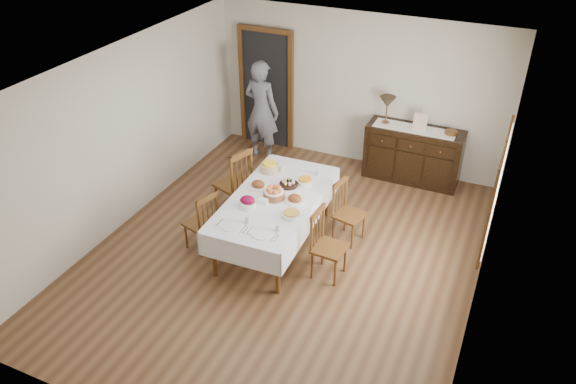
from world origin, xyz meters
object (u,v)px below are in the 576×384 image
at_px(chair_right_near, 326,244).
at_px(person, 262,107).
at_px(dining_table, 275,203).
at_px(chair_left_near, 203,221).
at_px(chair_left_far, 235,182).
at_px(sideboard, 413,154).
at_px(table_lamp, 387,103).
at_px(chair_right_far, 347,211).

xyz_separation_m(chair_right_near, person, (-2.18, 2.58, 0.47)).
distance_m(dining_table, chair_left_near, 1.01).
bearing_deg(chair_left_near, person, -153.90).
xyz_separation_m(chair_left_far, sideboard, (2.16, 2.10, -0.09)).
xyz_separation_m(chair_left_near, table_lamp, (1.64, 3.05, 0.83)).
xyz_separation_m(chair_right_near, chair_right_far, (-0.01, 0.85, -0.02)).
relative_size(chair_left_far, chair_right_near, 1.14).
bearing_deg(chair_right_far, person, 64.04).
distance_m(dining_table, chair_left_far, 0.97).
height_order(dining_table, chair_right_far, chair_right_far).
distance_m(person, table_lamp, 2.15).
bearing_deg(table_lamp, dining_table, -107.46).
height_order(chair_left_near, sideboard, sideboard).
height_order(chair_right_near, table_lamp, table_lamp).
relative_size(sideboard, table_lamp, 3.37).
bearing_deg(dining_table, chair_left_far, 150.99).
bearing_deg(chair_left_far, person, -147.73).
relative_size(chair_left_near, table_lamp, 1.97).
relative_size(chair_left_far, table_lamp, 2.39).
bearing_deg(chair_right_near, chair_left_near, 99.90).
bearing_deg(chair_right_far, table_lamp, 14.38).
bearing_deg(sideboard, chair_left_far, -135.85).
xyz_separation_m(chair_left_far, person, (-0.45, 1.80, 0.40)).
height_order(chair_left_far, table_lamp, table_lamp).
xyz_separation_m(chair_right_far, sideboard, (0.45, 2.03, 0.00)).
xyz_separation_m(chair_left_near, chair_left_far, (-0.01, 0.96, 0.10)).
height_order(chair_left_far, sideboard, chair_left_far).
height_order(chair_left_near, chair_left_far, chair_left_far).
distance_m(chair_left_far, table_lamp, 2.77).
bearing_deg(sideboard, dining_table, -117.23).
xyz_separation_m(chair_left_near, chair_right_far, (1.70, 1.03, 0.01)).
relative_size(chair_left_near, chair_right_near, 0.95).
relative_size(dining_table, chair_left_near, 2.48).
distance_m(chair_left_far, chair_right_far, 1.72).
distance_m(chair_left_far, chair_right_near, 1.89).
bearing_deg(chair_right_near, sideboard, -4.78).
relative_size(chair_right_near, chair_right_far, 1.04).
bearing_deg(chair_left_near, dining_table, 138.04).
xyz_separation_m(dining_table, chair_right_far, (0.86, 0.51, -0.20)).
relative_size(chair_right_far, person, 0.48).
height_order(chair_left_far, person, person).
xyz_separation_m(chair_right_near, table_lamp, (-0.07, 2.87, 0.80)).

